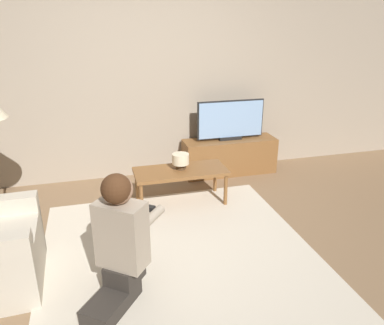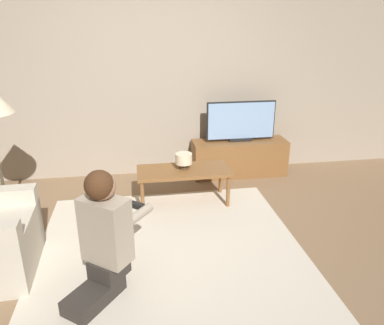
{
  "view_description": "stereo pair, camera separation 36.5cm",
  "coord_description": "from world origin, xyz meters",
  "views": [
    {
      "loc": [
        -0.6,
        -2.64,
        1.9
      ],
      "look_at": [
        0.28,
        0.65,
        0.59
      ],
      "focal_mm": 35.0,
      "sensor_mm": 36.0,
      "label": 1
    },
    {
      "loc": [
        -0.25,
        -2.72,
        1.9
      ],
      "look_at": [
        0.28,
        0.65,
        0.59
      ],
      "focal_mm": 35.0,
      "sensor_mm": 36.0,
      "label": 2
    }
  ],
  "objects": [
    {
      "name": "ground_plane",
      "position": [
        0.0,
        0.0,
        0.0
      ],
      "size": [
        10.0,
        10.0,
        0.0
      ],
      "primitive_type": "plane",
      "color": "#896B4C"
    },
    {
      "name": "coffee_table",
      "position": [
        0.24,
        0.96,
        0.35
      ],
      "size": [
        0.99,
        0.43,
        0.4
      ],
      "color": "brown",
      "rests_on": "ground_plane"
    },
    {
      "name": "person_kneeling",
      "position": [
        -0.51,
        -0.37,
        0.49
      ],
      "size": [
        0.68,
        0.79,
        0.95
      ],
      "rotation": [
        0.0,
        0.0,
        2.48
      ],
      "color": "#332D28",
      "rests_on": "rug"
    },
    {
      "name": "table_lamp",
      "position": [
        0.25,
        0.98,
        0.5
      ],
      "size": [
        0.18,
        0.18,
        0.17
      ],
      "color": "#4C3823",
      "rests_on": "coffee_table"
    },
    {
      "name": "rug",
      "position": [
        0.0,
        0.0,
        0.01
      ],
      "size": [
        2.3,
        2.37,
        0.02
      ],
      "color": "beige",
      "rests_on": "ground_plane"
    },
    {
      "name": "tv",
      "position": [
        1.06,
        1.66,
        0.71
      ],
      "size": [
        0.87,
        0.08,
        0.51
      ],
      "color": "black",
      "rests_on": "tv_stand"
    },
    {
      "name": "wall_back",
      "position": [
        0.0,
        1.93,
        1.3
      ],
      "size": [
        10.0,
        0.06,
        2.6
      ],
      "color": "tan",
      "rests_on": "ground_plane"
    },
    {
      "name": "tv_stand",
      "position": [
        1.06,
        1.66,
        0.23
      ],
      "size": [
        1.2,
        0.36,
        0.46
      ],
      "color": "brown",
      "rests_on": "ground_plane"
    }
  ]
}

